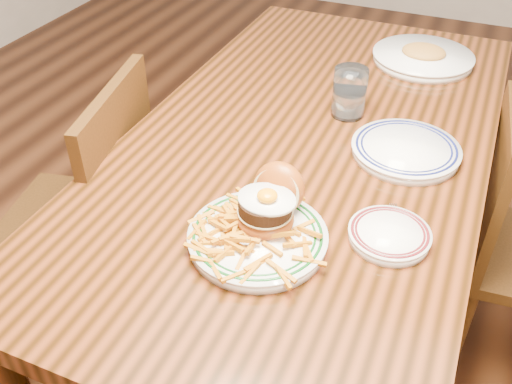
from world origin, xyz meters
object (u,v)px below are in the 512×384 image
at_px(main_plate, 261,225).
at_px(side_plate, 389,234).
at_px(chair_left, 92,216).
at_px(table, 308,164).

distance_m(main_plate, side_plate, 0.25).
xyz_separation_m(chair_left, main_plate, (0.59, -0.19, 0.32)).
height_order(table, chair_left, chair_left).
relative_size(chair_left, main_plate, 3.13).
distance_m(table, side_plate, 0.41).
bearing_deg(chair_left, side_plate, -18.68).
bearing_deg(chair_left, table, 8.27).
bearing_deg(side_plate, main_plate, -134.96).
relative_size(table, chair_left, 1.83).
distance_m(table, main_plate, 0.42).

